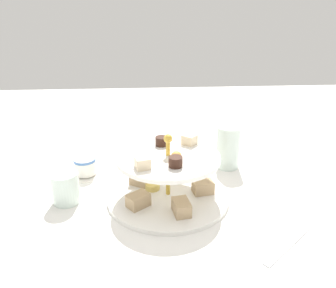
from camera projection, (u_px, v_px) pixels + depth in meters
ground_plane at (168, 197)px, 0.77m from camera, size 2.40×2.40×0.00m
tiered_serving_stand at (168, 180)px, 0.75m from camera, size 0.29×0.29×0.16m
water_glass_tall_right at (228, 147)px, 0.90m from camera, size 0.07×0.07×0.12m
water_glass_short_left at (65, 188)px, 0.74m from camera, size 0.06×0.06×0.07m
teacup_with_saucer at (85, 167)px, 0.86m from camera, size 0.09×0.09×0.05m
butter_knife_left at (290, 243)px, 0.62m from camera, size 0.14×0.12×0.00m
butter_knife_right at (141, 151)px, 1.02m from camera, size 0.17×0.03×0.00m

